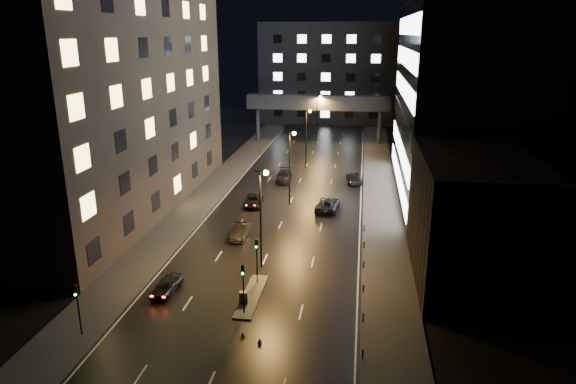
{
  "coord_description": "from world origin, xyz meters",
  "views": [
    {
      "loc": [
        9.47,
        -38.14,
        22.69
      ],
      "look_at": [
        0.82,
        20.93,
        4.0
      ],
      "focal_mm": 32.0,
      "sensor_mm": 36.0,
      "label": 1
    }
  ],
  "objects_px": {
    "car_toward_b": "(354,178)",
    "utility_cabinet": "(243,297)",
    "car_away_c": "(254,201)",
    "car_away_d": "(284,176)",
    "car_away_b": "(240,231)",
    "car_toward_a": "(328,204)",
    "car_away_a": "(167,285)"
  },
  "relations": [
    {
      "from": "car_toward_b",
      "to": "car_away_a",
      "type": "bearing_deg",
      "value": 61.87
    },
    {
      "from": "car_away_a",
      "to": "car_toward_a",
      "type": "height_order",
      "value": "car_toward_a"
    },
    {
      "from": "car_away_a",
      "to": "car_away_d",
      "type": "height_order",
      "value": "car_away_d"
    },
    {
      "from": "car_away_c",
      "to": "car_toward_b",
      "type": "distance_m",
      "value": 18.76
    },
    {
      "from": "car_away_a",
      "to": "car_away_c",
      "type": "xyz_separation_m",
      "value": [
        2.74,
        25.15,
        -0.01
      ]
    },
    {
      "from": "car_away_d",
      "to": "car_toward_a",
      "type": "relative_size",
      "value": 0.96
    },
    {
      "from": "car_toward_a",
      "to": "utility_cabinet",
      "type": "bearing_deg",
      "value": 83.39
    },
    {
      "from": "car_toward_b",
      "to": "utility_cabinet",
      "type": "relative_size",
      "value": 5.13
    },
    {
      "from": "car_away_b",
      "to": "car_toward_a",
      "type": "height_order",
      "value": "car_toward_a"
    },
    {
      "from": "car_away_c",
      "to": "car_toward_a",
      "type": "relative_size",
      "value": 0.86
    },
    {
      "from": "car_away_b",
      "to": "car_toward_a",
      "type": "relative_size",
      "value": 0.8
    },
    {
      "from": "car_away_a",
      "to": "car_away_d",
      "type": "distance_m",
      "value": 38.06
    },
    {
      "from": "car_away_a",
      "to": "car_toward_b",
      "type": "bearing_deg",
      "value": 72.33
    },
    {
      "from": "car_toward_b",
      "to": "car_away_b",
      "type": "bearing_deg",
      "value": 57.67
    },
    {
      "from": "car_away_c",
      "to": "car_toward_b",
      "type": "xyz_separation_m",
      "value": [
        13.31,
        13.21,
        0.1
      ]
    },
    {
      "from": "utility_cabinet",
      "to": "car_away_c",
      "type": "bearing_deg",
      "value": 93.62
    },
    {
      "from": "car_away_b",
      "to": "car_toward_a",
      "type": "xyz_separation_m",
      "value": [
        9.32,
        11.06,
        0.04
      ]
    },
    {
      "from": "car_toward_b",
      "to": "car_toward_a",
      "type": "bearing_deg",
      "value": 71.39
    },
    {
      "from": "car_away_c",
      "to": "car_away_d",
      "type": "relative_size",
      "value": 0.9
    },
    {
      "from": "car_away_a",
      "to": "car_away_c",
      "type": "distance_m",
      "value": 25.29
    },
    {
      "from": "car_away_c",
      "to": "utility_cabinet",
      "type": "xyz_separation_m",
      "value": [
        4.66,
        -26.23,
        -0.01
      ]
    },
    {
      "from": "car_away_c",
      "to": "car_away_d",
      "type": "bearing_deg",
      "value": 73.39
    },
    {
      "from": "car_away_a",
      "to": "car_away_c",
      "type": "relative_size",
      "value": 0.83
    },
    {
      "from": "car_away_a",
      "to": "car_toward_b",
      "type": "xyz_separation_m",
      "value": [
        16.05,
        38.36,
        0.09
      ]
    },
    {
      "from": "car_away_d",
      "to": "utility_cabinet",
      "type": "distance_m",
      "value": 38.9
    },
    {
      "from": "car_away_a",
      "to": "car_toward_b",
      "type": "distance_m",
      "value": 41.58
    },
    {
      "from": "car_away_c",
      "to": "car_away_a",
      "type": "bearing_deg",
      "value": -102.62
    },
    {
      "from": "car_away_d",
      "to": "car_toward_b",
      "type": "height_order",
      "value": "car_away_d"
    },
    {
      "from": "car_away_d",
      "to": "car_away_b",
      "type": "bearing_deg",
      "value": -96.43
    },
    {
      "from": "car_away_c",
      "to": "car_away_d",
      "type": "xyz_separation_m",
      "value": [
        2.26,
        12.59,
        0.11
      ]
    },
    {
      "from": "car_toward_a",
      "to": "car_away_d",
      "type": "bearing_deg",
      "value": -53.39
    },
    {
      "from": "car_away_d",
      "to": "car_toward_a",
      "type": "height_order",
      "value": "car_toward_a"
    }
  ]
}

